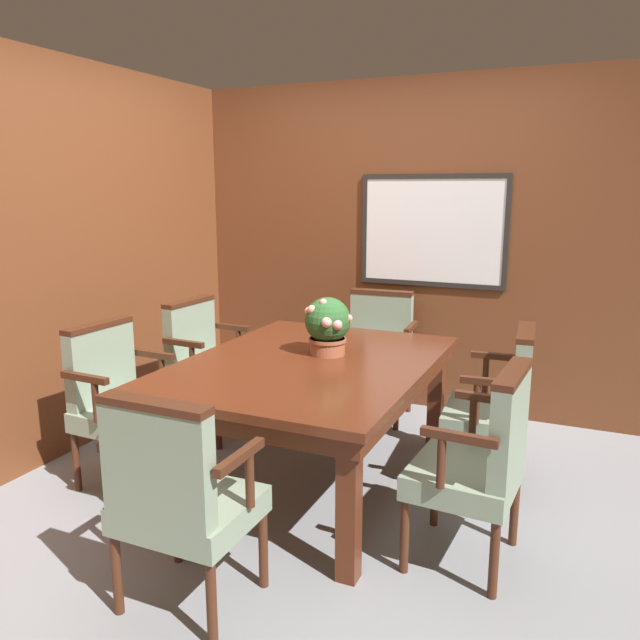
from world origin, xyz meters
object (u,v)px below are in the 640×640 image
object	(u,v)px
chair_right_near	(481,457)
chair_left_near	(118,396)
chair_left_far	(205,360)
chair_right_far	(500,401)
chair_head_far	(377,348)
dining_table	(309,376)
potted_plant	(328,325)
chair_head_near	(178,493)

from	to	relation	value
chair_right_near	chair_left_near	xyz separation A→B (m)	(-2.03, 0.00, 0.00)
chair_left_far	chair_left_near	size ratio (longest dim) A/B	1.00
chair_right_far	chair_head_far	size ratio (longest dim) A/B	1.00
dining_table	potted_plant	bearing A→B (deg)	74.25
chair_head_far	dining_table	bearing A→B (deg)	-92.70
dining_table	chair_left_near	xyz separation A→B (m)	(-1.01, -0.41, -0.13)
chair_head_near	potted_plant	distance (m)	1.43
dining_table	chair_right_near	distance (m)	1.11
dining_table	chair_left_far	world-z (taller)	chair_left_far
chair_head_near	chair_left_near	xyz separation A→B (m)	(-1.02, 0.81, 0.00)
chair_head_far	chair_left_near	size ratio (longest dim) A/B	1.00
chair_head_near	chair_left_far	bearing A→B (deg)	-58.69
chair_right_near	chair_left_near	bearing A→B (deg)	-86.59
chair_left_near	chair_left_far	bearing A→B (deg)	0.47
chair_right_far	chair_left_near	bearing A→B (deg)	-72.78
dining_table	chair_right_far	xyz separation A→B (m)	(0.99, 0.38, -0.13)
chair_right_far	dining_table	bearing A→B (deg)	-73.53
chair_left_far	chair_head_near	distance (m)	1.91
dining_table	chair_head_near	bearing A→B (deg)	-89.59
chair_head_near	potted_plant	world-z (taller)	potted_plant
chair_left_far	chair_right_far	xyz separation A→B (m)	(1.97, -0.03, 0.00)
dining_table	chair_left_near	bearing A→B (deg)	-157.70
chair_left_near	chair_head_near	bearing A→B (deg)	-126.30
dining_table	chair_left_near	world-z (taller)	chair_left_near
dining_table	chair_head_far	bearing A→B (deg)	90.58
chair_right_far	chair_head_near	size ratio (longest dim) A/B	1.00
chair_left_far	chair_head_near	world-z (taller)	same
dining_table	chair_head_near	size ratio (longest dim) A/B	1.90
chair_head_far	chair_right_far	bearing A→B (deg)	-42.92
chair_left_near	chair_right_far	bearing A→B (deg)	-66.17
chair_right_near	chair_head_near	distance (m)	1.30
dining_table	chair_right_far	bearing A→B (deg)	20.83
dining_table	chair_head_near	world-z (taller)	chair_head_near
chair_left_far	chair_head_near	bearing A→B (deg)	-145.93
chair_right_near	potted_plant	distance (m)	1.20
chair_head_far	chair_head_near	world-z (taller)	same
chair_left_far	chair_right_far	bearing A→B (deg)	-88.14
chair_head_far	chair_left_near	xyz separation A→B (m)	(-1.00, -1.62, 0.00)
chair_left_far	chair_right_far	world-z (taller)	same
chair_right_near	chair_head_far	bearing A→B (deg)	-144.00
dining_table	chair_right_near	world-z (taller)	chair_right_near
chair_left_far	potted_plant	size ratio (longest dim) A/B	2.76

